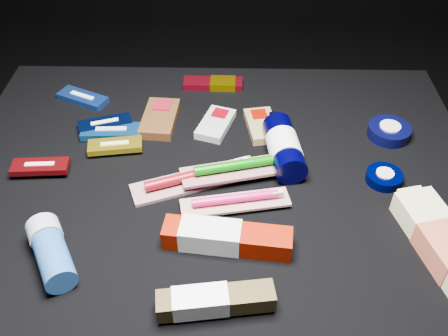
{
  "coord_description": "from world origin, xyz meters",
  "views": [
    {
      "loc": [
        0.03,
        -0.66,
        1.03
      ],
      "look_at": [
        0.01,
        0.01,
        0.42
      ],
      "focal_mm": 40.0,
      "sensor_mm": 36.0,
      "label": 1
    }
  ],
  "objects_px": {
    "lotion_bottle": "(284,147)",
    "toothpaste_carton_red": "(221,237)",
    "bodywash_bottle": "(442,242)",
    "deodorant_stick": "(51,251)"
  },
  "relations": [
    {
      "from": "lotion_bottle",
      "to": "toothpaste_carton_red",
      "type": "xyz_separation_m",
      "value": [
        -0.11,
        -0.21,
        -0.01
      ]
    },
    {
      "from": "bodywash_bottle",
      "to": "toothpaste_carton_red",
      "type": "height_order",
      "value": "bodywash_bottle"
    },
    {
      "from": "lotion_bottle",
      "to": "bodywash_bottle",
      "type": "height_order",
      "value": "lotion_bottle"
    },
    {
      "from": "deodorant_stick",
      "to": "toothpaste_carton_red",
      "type": "bearing_deg",
      "value": -20.64
    },
    {
      "from": "lotion_bottle",
      "to": "bodywash_bottle",
      "type": "relative_size",
      "value": 0.89
    },
    {
      "from": "lotion_bottle",
      "to": "deodorant_stick",
      "type": "height_order",
      "value": "lotion_bottle"
    },
    {
      "from": "lotion_bottle",
      "to": "deodorant_stick",
      "type": "distance_m",
      "value": 0.45
    },
    {
      "from": "lotion_bottle",
      "to": "bodywash_bottle",
      "type": "bearing_deg",
      "value": -50.61
    },
    {
      "from": "deodorant_stick",
      "to": "toothpaste_carton_red",
      "type": "relative_size",
      "value": 0.64
    },
    {
      "from": "deodorant_stick",
      "to": "lotion_bottle",
      "type": "bearing_deg",
      "value": 4.96
    }
  ]
}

